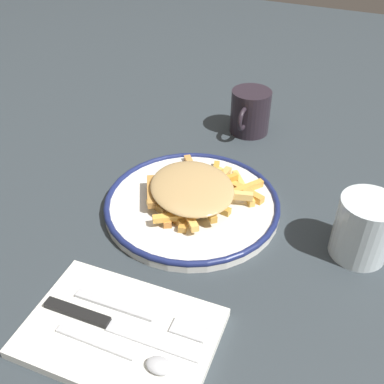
# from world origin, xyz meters

# --- Properties ---
(ground_plane) EXTENTS (2.60, 2.60, 0.00)m
(ground_plane) POSITION_xyz_m (0.00, 0.00, 0.00)
(ground_plane) COLOR #2F373D
(plate) EXTENTS (0.29, 0.29, 0.02)m
(plate) POSITION_xyz_m (0.00, 0.00, 0.01)
(plate) COLOR white
(plate) RESTS_ON ground_plane
(fries_heap) EXTENTS (0.22, 0.21, 0.04)m
(fries_heap) POSITION_xyz_m (-0.00, 0.01, 0.04)
(fries_heap) COLOR #E8BB65
(fries_heap) RESTS_ON plate
(napkin) EXTENTS (0.17, 0.24, 0.01)m
(napkin) POSITION_xyz_m (0.26, 0.03, 0.01)
(napkin) COLOR white
(napkin) RESTS_ON ground_plane
(fork) EXTENTS (0.03, 0.18, 0.00)m
(fork) POSITION_xyz_m (0.23, 0.04, 0.02)
(fork) COLOR silver
(fork) RESTS_ON napkin
(knife) EXTENTS (0.03, 0.21, 0.01)m
(knife) POSITION_xyz_m (0.26, 0.01, 0.02)
(knife) COLOR black
(knife) RESTS_ON napkin
(spoon) EXTENTS (0.02, 0.15, 0.01)m
(spoon) POSITION_xyz_m (0.29, 0.06, 0.02)
(spoon) COLOR silver
(spoon) RESTS_ON napkin
(water_glass) EXTENTS (0.08, 0.08, 0.10)m
(water_glass) POSITION_xyz_m (-0.01, 0.27, 0.05)
(water_glass) COLOR silver
(water_glass) RESTS_ON ground_plane
(coffee_mug) EXTENTS (0.11, 0.08, 0.09)m
(coffee_mug) POSITION_xyz_m (-0.28, -0.00, 0.05)
(coffee_mug) COLOR #261E27
(coffee_mug) RESTS_ON ground_plane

